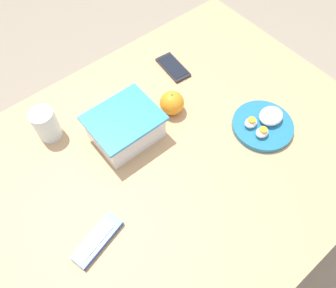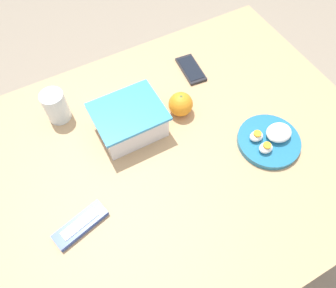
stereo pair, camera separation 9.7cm
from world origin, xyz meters
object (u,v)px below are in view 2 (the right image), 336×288
(rice_plate, at_px, (270,140))
(orange_fruit, at_px, (181,104))
(candy_bar, at_px, (81,225))
(drinking_glass, at_px, (56,106))
(food_container, at_px, (130,122))
(cell_phone, at_px, (191,69))

(rice_plate, bearing_deg, orange_fruit, 127.83)
(rice_plate, xyz_separation_m, candy_bar, (-0.60, 0.03, -0.01))
(rice_plate, bearing_deg, drinking_glass, 142.97)
(food_container, xyz_separation_m, rice_plate, (0.35, -0.25, -0.03))
(orange_fruit, bearing_deg, candy_bar, -153.87)
(candy_bar, bearing_deg, rice_plate, -2.57)
(orange_fruit, bearing_deg, food_container, 175.71)
(food_container, bearing_deg, drinking_glass, 138.98)
(drinking_glass, bearing_deg, rice_plate, -37.03)
(food_container, height_order, rice_plate, food_container)
(orange_fruit, xyz_separation_m, drinking_glass, (-0.35, 0.17, 0.01))
(rice_plate, height_order, cell_phone, rice_plate)
(food_container, relative_size, drinking_glass, 1.94)
(candy_bar, bearing_deg, drinking_glass, 79.58)
(orange_fruit, relative_size, candy_bar, 0.50)
(cell_phone, bearing_deg, drinking_glass, 177.00)
(candy_bar, height_order, cell_phone, candy_bar)
(orange_fruit, height_order, candy_bar, orange_fruit)
(cell_phone, distance_m, drinking_glass, 0.48)
(food_container, xyz_separation_m, drinking_glass, (-0.18, 0.16, 0.01))
(food_container, relative_size, rice_plate, 1.07)
(rice_plate, distance_m, candy_bar, 0.60)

